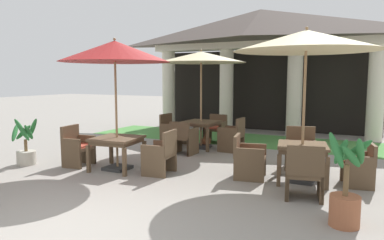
{
  "coord_description": "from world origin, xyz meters",
  "views": [
    {
      "loc": [
        3.56,
        -3.11,
        1.96
      ],
      "look_at": [
        0.22,
        3.58,
        1.08
      ],
      "focal_mm": 33.48,
      "sensor_mm": 36.0,
      "label": 1
    }
  ],
  "objects_px": {
    "potted_palm_right_edge": "(346,195)",
    "terracotta_urn": "(206,141)",
    "patio_umbrella_mid_right": "(201,58)",
    "patio_umbrella_mid_left": "(306,42)",
    "patio_chair_mid_right_south": "(184,138)",
    "potted_palm_left_edge": "(26,149)",
    "patio_table_far_back": "(117,142)",
    "patio_table_mid_left": "(302,150)",
    "patio_chair_mid_right_west": "(172,131)",
    "patio_chair_mid_left_north": "(300,150)",
    "patio_chair_mid_right_north": "(216,129)",
    "patio_chair_mid_left_west": "(248,158)",
    "patio_chair_mid_left_south": "(304,174)",
    "patio_umbrella_far_back": "(115,52)",
    "patio_chair_far_back_east": "(161,154)",
    "patio_chair_mid_left_east": "(359,165)",
    "patio_chair_far_back_west": "(77,147)",
    "patio_chair_mid_right_east": "(232,136)",
    "patio_table_mid_right": "(201,125)"
  },
  "relations": [
    {
      "from": "patio_table_mid_left",
      "to": "patio_chair_mid_left_west",
      "type": "relative_size",
      "value": 1.25
    },
    {
      "from": "patio_chair_mid_left_north",
      "to": "patio_table_far_back",
      "type": "bearing_deg",
      "value": 16.11
    },
    {
      "from": "patio_chair_far_back_west",
      "to": "patio_chair_mid_left_north",
      "type": "bearing_deg",
      "value": 106.75
    },
    {
      "from": "patio_umbrella_mid_left",
      "to": "patio_chair_mid_left_east",
      "type": "bearing_deg",
      "value": 11.5
    },
    {
      "from": "patio_chair_mid_left_east",
      "to": "patio_chair_mid_left_west",
      "type": "xyz_separation_m",
      "value": [
        -1.97,
        -0.4,
        0.02
      ]
    },
    {
      "from": "patio_chair_mid_left_south",
      "to": "patio_chair_mid_left_north",
      "type": "relative_size",
      "value": 1.01
    },
    {
      "from": "patio_chair_mid_left_south",
      "to": "patio_chair_mid_right_south",
      "type": "xyz_separation_m",
      "value": [
        -3.37,
        2.18,
        0.0
      ]
    },
    {
      "from": "patio_chair_mid_left_south",
      "to": "patio_table_far_back",
      "type": "distance_m",
      "value": 3.92
    },
    {
      "from": "patio_umbrella_mid_right",
      "to": "patio_table_far_back",
      "type": "height_order",
      "value": "patio_umbrella_mid_right"
    },
    {
      "from": "patio_umbrella_mid_left",
      "to": "patio_chair_far_back_west",
      "type": "distance_m",
      "value": 5.31
    },
    {
      "from": "patio_table_mid_right",
      "to": "patio_chair_mid_right_west",
      "type": "height_order",
      "value": "patio_chair_mid_right_west"
    },
    {
      "from": "patio_chair_mid_right_south",
      "to": "patio_chair_mid_right_west",
      "type": "height_order",
      "value": "patio_chair_mid_right_west"
    },
    {
      "from": "patio_chair_mid_left_east",
      "to": "patio_chair_mid_right_east",
      "type": "bearing_deg",
      "value": 47.47
    },
    {
      "from": "patio_chair_mid_left_north",
      "to": "patio_chair_mid_right_west",
      "type": "distance_m",
      "value": 4.06
    },
    {
      "from": "patio_chair_far_back_east",
      "to": "patio_table_far_back",
      "type": "bearing_deg",
      "value": 90.0
    },
    {
      "from": "patio_chair_mid_right_north",
      "to": "potted_palm_left_edge",
      "type": "height_order",
      "value": "potted_palm_left_edge"
    },
    {
      "from": "patio_table_mid_left",
      "to": "patio_chair_mid_right_west",
      "type": "bearing_deg",
      "value": 151.82
    },
    {
      "from": "patio_chair_mid_right_north",
      "to": "patio_chair_far_back_east",
      "type": "xyz_separation_m",
      "value": [
        0.4,
        -3.81,
        0.0
      ]
    },
    {
      "from": "patio_chair_mid_right_west",
      "to": "patio_umbrella_far_back",
      "type": "height_order",
      "value": "patio_umbrella_far_back"
    },
    {
      "from": "patio_chair_mid_right_south",
      "to": "patio_table_far_back",
      "type": "height_order",
      "value": "patio_chair_mid_right_south"
    },
    {
      "from": "patio_umbrella_far_back",
      "to": "patio_table_far_back",
      "type": "bearing_deg",
      "value": 90.0
    },
    {
      "from": "patio_chair_mid_left_north",
      "to": "patio_chair_mid_left_east",
      "type": "bearing_deg",
      "value": 134.75
    },
    {
      "from": "patio_chair_mid_right_north",
      "to": "potted_palm_left_edge",
      "type": "xyz_separation_m",
      "value": [
        -2.78,
        -4.5,
        -0.05
      ]
    },
    {
      "from": "patio_chair_mid_left_south",
      "to": "patio_table_mid_left",
      "type": "bearing_deg",
      "value": 90.0
    },
    {
      "from": "patio_chair_mid_right_west",
      "to": "potted_palm_right_edge",
      "type": "height_order",
      "value": "potted_palm_right_edge"
    },
    {
      "from": "patio_table_far_back",
      "to": "patio_umbrella_mid_right",
      "type": "bearing_deg",
      "value": 78.84
    },
    {
      "from": "patio_chair_mid_right_south",
      "to": "patio_chair_far_back_west",
      "type": "relative_size",
      "value": 0.94
    },
    {
      "from": "patio_table_mid_left",
      "to": "patio_chair_mid_left_north",
      "type": "bearing_deg",
      "value": 101.5
    },
    {
      "from": "patio_umbrella_mid_right",
      "to": "patio_chair_mid_right_south",
      "type": "distance_m",
      "value": 2.29
    },
    {
      "from": "patio_umbrella_mid_right",
      "to": "potted_palm_left_edge",
      "type": "bearing_deg",
      "value": -127.65
    },
    {
      "from": "potted_palm_right_edge",
      "to": "terracotta_urn",
      "type": "height_order",
      "value": "potted_palm_right_edge"
    },
    {
      "from": "patio_chair_far_back_west",
      "to": "patio_table_far_back",
      "type": "bearing_deg",
      "value": 90.0
    },
    {
      "from": "patio_chair_mid_left_east",
      "to": "patio_umbrella_far_back",
      "type": "bearing_deg",
      "value": 91.0
    },
    {
      "from": "patio_umbrella_mid_right",
      "to": "patio_chair_mid_right_east",
      "type": "height_order",
      "value": "patio_umbrella_mid_right"
    },
    {
      "from": "patio_table_far_back",
      "to": "potted_palm_left_edge",
      "type": "distance_m",
      "value": 2.24
    },
    {
      "from": "patio_table_mid_left",
      "to": "patio_chair_mid_right_south",
      "type": "height_order",
      "value": "patio_chair_mid_right_south"
    },
    {
      "from": "patio_chair_mid_left_north",
      "to": "patio_chair_mid_right_south",
      "type": "distance_m",
      "value": 2.97
    },
    {
      "from": "patio_chair_mid_left_north",
      "to": "patio_table_far_back",
      "type": "xyz_separation_m",
      "value": [
        -3.5,
        -1.83,
        0.19
      ]
    },
    {
      "from": "patio_umbrella_mid_right",
      "to": "patio_chair_far_back_east",
      "type": "relative_size",
      "value": 3.03
    },
    {
      "from": "patio_chair_mid_right_north",
      "to": "patio_chair_far_back_west",
      "type": "height_order",
      "value": "patio_chair_far_back_west"
    },
    {
      "from": "patio_chair_mid_left_west",
      "to": "patio_chair_mid_right_south",
      "type": "xyz_separation_m",
      "value": [
        -2.18,
        1.39,
        0.02
      ]
    },
    {
      "from": "patio_umbrella_mid_right",
      "to": "patio_umbrella_mid_left",
      "type": "bearing_deg",
      "value": -34.44
    },
    {
      "from": "patio_chair_mid_right_east",
      "to": "patio_chair_mid_right_north",
      "type": "bearing_deg",
      "value": 45.12
    },
    {
      "from": "patio_chair_mid_right_south",
      "to": "potted_palm_left_edge",
      "type": "relative_size",
      "value": 0.78
    },
    {
      "from": "patio_umbrella_mid_right",
      "to": "patio_chair_far_back_west",
      "type": "xyz_separation_m",
      "value": [
        -1.61,
        -3.1,
        -2.09
      ]
    },
    {
      "from": "patio_chair_mid_left_south",
      "to": "patio_chair_mid_right_west",
      "type": "xyz_separation_m",
      "value": [
        -4.28,
        3.18,
        0.0
      ]
    },
    {
      "from": "patio_table_mid_right",
      "to": "patio_chair_far_back_west",
      "type": "distance_m",
      "value": 3.5
    },
    {
      "from": "patio_table_mid_left",
      "to": "potted_palm_left_edge",
      "type": "distance_m",
      "value": 6.03
    },
    {
      "from": "patio_chair_mid_left_east",
      "to": "patio_chair_mid_left_north",
      "type": "bearing_deg",
      "value": 44.75
    },
    {
      "from": "patio_umbrella_mid_left",
      "to": "patio_chair_mid_left_south",
      "type": "bearing_deg",
      "value": -78.5
    }
  ]
}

